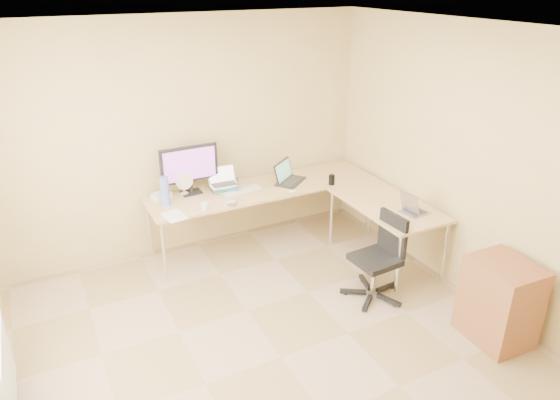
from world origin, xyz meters
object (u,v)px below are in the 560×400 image
keyboard (243,191)px  office_chair (376,252)px  monitor (190,170)px  laptop_return (416,204)px  laptop_black (290,172)px  desk_main (264,215)px  cabinet (499,303)px  desk_fan (184,184)px  desk_return (384,233)px  mug (205,207)px  laptop_center (224,177)px  water_bottle (165,191)px

keyboard → office_chair: office_chair is taller
monitor → keyboard: bearing=-24.2°
laptop_return → monitor: bearing=45.5°
laptop_black → office_chair: bearing=-121.6°
laptop_black → keyboard: 0.62m
keyboard → desk_main: bearing=-6.4°
office_chair → cabinet: (0.58, -1.00, -0.14)m
desk_main → keyboard: 0.46m
monitor → keyboard: (0.52, -0.22, -0.26)m
laptop_black → desk_fan: 1.23m
laptop_black → laptop_return: size_ratio=1.35×
laptop_black → office_chair: 1.51m
office_chair → desk_return: bearing=40.9°
desk_return → office_chair: bearing=-135.6°
keyboard → mug: bearing=-163.3°
mug → laptop_return: bearing=-28.4°
desk_main → desk_fan: 1.02m
laptop_center → desk_fan: laptop_center is taller
keyboard → cabinet: size_ratio=0.57×
office_chair → laptop_center: bearing=116.9°
laptop_center → laptop_black: (0.77, -0.13, -0.04)m
laptop_return → office_chair: office_chair is taller
monitor → mug: (-0.02, -0.50, -0.23)m
monitor → laptop_black: monitor is taller
keyboard → office_chair: (0.76, -1.45, -0.24)m
cabinet → desk_main: bearing=116.2°
desk_return → laptop_center: size_ratio=4.01×
desk_main → laptop_black: laptop_black is taller
desk_main → office_chair: office_chair is taller
desk_return → water_bottle: 2.39m
mug → desk_fan: bearing=97.5°
desk_main → cabinet: (1.07, -2.47, -0.01)m
desk_main → laptop_black: (0.34, -0.01, 0.49)m
desk_main → laptop_black: 0.59m
water_bottle → cabinet: water_bottle is taller
desk_return → laptop_black: size_ratio=3.32×
desk_main → mug: (-0.81, -0.30, 0.41)m
water_bottle → cabinet: (2.20, -2.48, -0.53)m
keyboard → cabinet: (1.34, -2.45, -0.38)m
desk_fan → desk_return: bearing=-34.8°
laptop_return → water_bottle: bearing=53.5°
desk_main → monitor: bearing=165.8°
laptop_return → office_chair: 0.69m
desk_return → laptop_black: 1.27m
office_chair → laptop_black: bearing=92.6°
water_bottle → laptop_black: bearing=-1.0°
water_bottle → office_chair: bearing=-42.5°
desk_main → laptop_return: size_ratio=9.12×
monitor → cabinet: monitor is taller
monitor → cabinet: 3.32m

